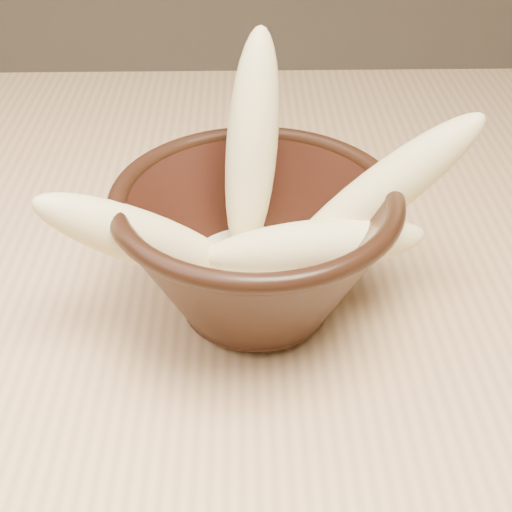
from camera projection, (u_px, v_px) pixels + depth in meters
The scene contains 7 objects.
table at pixel (317, 289), 0.74m from camera, with size 1.20×0.80×0.75m.
bowl at pixel (256, 245), 0.55m from camera, with size 0.22×0.22×0.12m.
milk_puddle at pixel (256, 275), 0.57m from camera, with size 0.12×0.12×0.02m, color #FAEFC9.
banana_upright at pixel (252, 146), 0.56m from camera, with size 0.04×0.04×0.18m, color #F3DC90.
banana_left at pixel (141, 238), 0.52m from camera, with size 0.04×0.04×0.17m, color #F3DC90.
banana_right at pixel (379, 194), 0.54m from camera, with size 0.04×0.04×0.19m, color #F3DC90.
banana_across at pixel (313, 246), 0.54m from camera, with size 0.04×0.04×0.17m, color #F3DC90.
Camera 1 is at (-0.08, -0.58, 1.14)m, focal length 50.00 mm.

